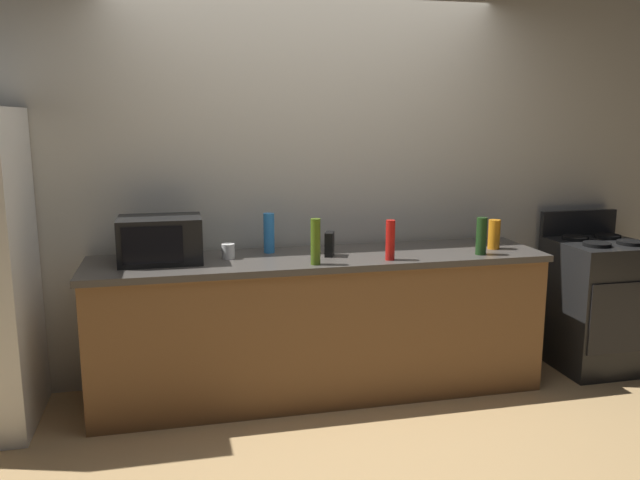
{
  "coord_description": "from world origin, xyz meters",
  "views": [
    {
      "loc": [
        -0.87,
        -3.37,
        1.74
      ],
      "look_at": [
        0.0,
        0.4,
        1.0
      ],
      "focal_mm": 35.79,
      "sensor_mm": 36.0,
      "label": 1
    }
  ],
  "objects": [
    {
      "name": "ground_plane",
      "position": [
        0.0,
        0.0,
        0.0
      ],
      "size": [
        8.0,
        8.0,
        0.0
      ],
      "primitive_type": "plane",
      "color": "tan"
    },
    {
      "name": "back_wall",
      "position": [
        0.0,
        0.81,
        1.35
      ],
      "size": [
        6.4,
        0.1,
        2.7
      ],
      "primitive_type": "cube",
      "color": "beige",
      "rests_on": "ground_plane"
    },
    {
      "name": "counter_run",
      "position": [
        0.0,
        0.4,
        0.45
      ],
      "size": [
        2.84,
        0.64,
        0.9
      ],
      "color": "brown",
      "rests_on": "ground_plane"
    },
    {
      "name": "stove_range",
      "position": [
        2.0,
        0.4,
        0.46
      ],
      "size": [
        0.6,
        0.61,
        1.08
      ],
      "color": "black",
      "rests_on": "ground_plane"
    },
    {
      "name": "microwave",
      "position": [
        -0.96,
        0.45,
        1.04
      ],
      "size": [
        0.48,
        0.35,
        0.27
      ],
      "color": "black",
      "rests_on": "counter_run"
    },
    {
      "name": "cordless_phone",
      "position": [
        0.06,
        0.38,
        0.98
      ],
      "size": [
        0.08,
        0.12,
        0.15
      ],
      "primitive_type": "cube",
      "rotation": [
        0.0,
        0.0,
        -0.35
      ],
      "color": "black",
      "rests_on": "counter_run"
    },
    {
      "name": "bottle_olive_oil",
      "position": [
        -0.08,
        0.17,
        1.04
      ],
      "size": [
        0.06,
        0.06,
        0.27
      ],
      "primitive_type": "cylinder",
      "color": "#4C6B19",
      "rests_on": "counter_run"
    },
    {
      "name": "bottle_dish_soap",
      "position": [
        1.15,
        0.36,
        1.0
      ],
      "size": [
        0.08,
        0.08,
        0.19
      ],
      "primitive_type": "cylinder",
      "color": "orange",
      "rests_on": "counter_run"
    },
    {
      "name": "bottle_hot_sauce",
      "position": [
        0.38,
        0.19,
        1.02
      ],
      "size": [
        0.06,
        0.06,
        0.24
      ],
      "primitive_type": "cylinder",
      "color": "red",
      "rests_on": "counter_run"
    },
    {
      "name": "bottle_spray_cleaner",
      "position": [
        -0.29,
        0.57,
        1.03
      ],
      "size": [
        0.07,
        0.07,
        0.25
      ],
      "primitive_type": "cylinder",
      "color": "#338CE5",
      "rests_on": "counter_run"
    },
    {
      "name": "bottle_wine",
      "position": [
        0.99,
        0.21,
        1.02
      ],
      "size": [
        0.07,
        0.07,
        0.23
      ],
      "primitive_type": "cylinder",
      "color": "#1E3F19",
      "rests_on": "counter_run"
    },
    {
      "name": "mug_white",
      "position": [
        -0.56,
        0.45,
        0.95
      ],
      "size": [
        0.08,
        0.08,
        0.09
      ],
      "primitive_type": "cylinder",
      "color": "white",
      "rests_on": "counter_run"
    }
  ]
}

